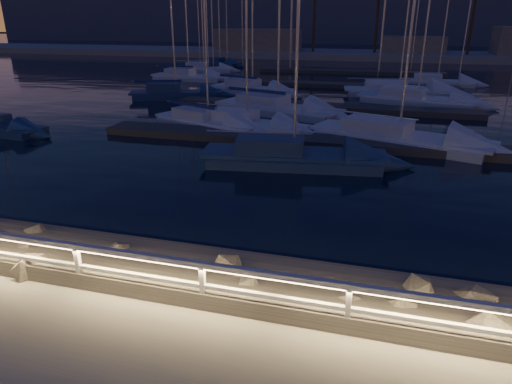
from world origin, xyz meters
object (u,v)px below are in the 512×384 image
sailboat_k (435,81)px  sailboat_m (219,63)px  sailboat_d (394,135)px  sailboat_f (244,123)px  sailboat_g (274,107)px  sailboat_e (174,93)px  guard_rail (155,267)px  sailboat_i (203,69)px  sailboat_c (206,121)px  sailboat_l (396,90)px  sailboat_n (187,76)px  sailboat_j (250,88)px  sailboat_b (289,155)px  sailboat_h (414,98)px

sailboat_k → sailboat_m: (-27.67, 12.97, 0.02)m
sailboat_d → sailboat_f: sailboat_d is taller
sailboat_f → sailboat_m: sailboat_f is taller
sailboat_g → sailboat_k: (12.14, 18.49, -0.06)m
sailboat_g → sailboat_e: bearing=174.6°
guard_rail → sailboat_i: 50.08m
sailboat_c → sailboat_l: size_ratio=0.82×
sailboat_g → sailboat_k: bearing=74.2°
sailboat_e → sailboat_l: (17.91, 6.65, -0.01)m
sailboat_c → sailboat_i: size_ratio=1.06×
sailboat_n → sailboat_j: bearing=-34.7°
guard_rail → sailboat_f: size_ratio=3.43×
sailboat_l → guard_rail: bearing=-106.4°
sailboat_m → sailboat_n: size_ratio=0.81×
guard_rail → sailboat_i: sailboat_i is taller
sailboat_n → sailboat_b: bearing=-55.7°
guard_rail → sailboat_h: 31.10m
sailboat_l → sailboat_b: bearing=-110.1°
sailboat_l → sailboat_j: bearing=-177.7°
sailboat_f → sailboat_l: bearing=75.3°
sailboat_i → sailboat_j: bearing=-69.8°
sailboat_c → sailboat_l: sailboat_l is taller
sailboat_m → sailboat_n: 16.23m
sailboat_j → sailboat_l: size_ratio=0.84×
sailboat_g → sailboat_c: bearing=-102.9°
sailboat_f → sailboat_g: (0.61, 5.33, 0.04)m
guard_rail → sailboat_c: size_ratio=3.43×
sailboat_n → sailboat_g: bearing=-46.7°
sailboat_g → sailboat_d: bearing=-20.3°
sailboat_b → sailboat_e: size_ratio=1.11×
sailboat_d → sailboat_l: (0.24, 16.93, -0.00)m
sailboat_e → sailboat_m: 28.05m
sailboat_d → sailboat_j: (-12.30, 14.74, -0.01)m
sailboat_i → sailboat_h: bearing=-49.4°
sailboat_n → sailboat_l: bearing=-9.9°
sailboat_k → sailboat_e: bearing=-144.0°
sailboat_d → sailboat_m: bearing=140.8°
guard_rail → sailboat_e: (-12.62, 27.65, -0.92)m
sailboat_i → sailboat_n: size_ratio=0.87×
sailboat_j → sailboat_k: sailboat_j is taller
sailboat_b → sailboat_k: 31.16m
sailboat_h → sailboat_k: size_ratio=1.22×
sailboat_f → sailboat_j: bearing=119.1°
guard_rail → sailboat_k: (9.13, 42.09, -0.97)m
sailboat_d → sailboat_k: 25.07m
sailboat_d → sailboat_l: bearing=107.9°
sailboat_c → sailboat_i: bearing=134.8°
sailboat_k → guard_rail: bearing=-99.8°
sailboat_b → sailboat_f: 7.28m
sailboat_i → sailboat_n: bearing=-95.3°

